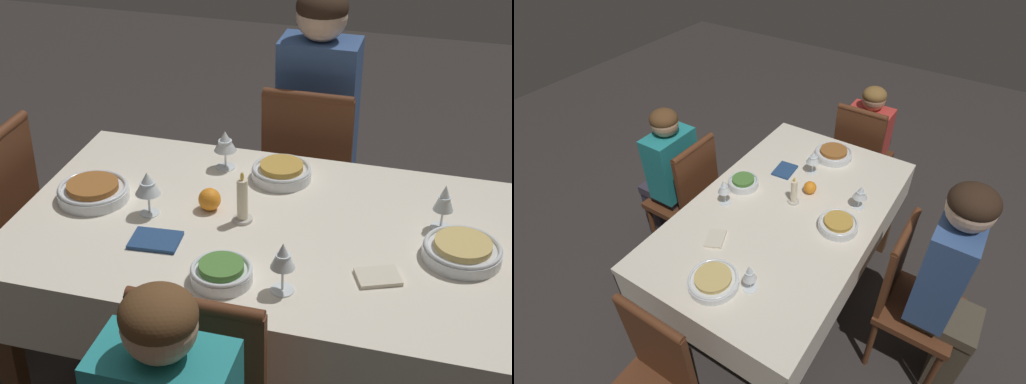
% 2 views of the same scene
% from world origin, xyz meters
% --- Properties ---
extents(ground_plane, '(8.00, 8.00, 0.00)m').
position_xyz_m(ground_plane, '(0.00, 0.00, 0.00)').
color(ground_plane, '#332D2B').
extents(dining_table, '(1.53, 0.93, 0.73)m').
position_xyz_m(dining_table, '(0.00, 0.00, 0.65)').
color(dining_table, silver).
rests_on(dining_table, ground_plane).
extents(chair_south, '(0.37, 0.37, 0.91)m').
position_xyz_m(chair_south, '(0.01, -0.72, 0.50)').
color(chair_south, '#562D19').
rests_on(chair_south, ground_plane).
extents(chair_east, '(0.37, 0.37, 0.91)m').
position_xyz_m(chair_east, '(1.01, -0.04, 0.50)').
color(chair_east, '#562D19').
rests_on(chair_east, ground_plane).
extents(chair_north, '(0.37, 0.37, 0.91)m').
position_xyz_m(chair_north, '(0.01, 0.72, 0.50)').
color(chair_north, '#562D19').
rests_on(chair_north, ground_plane).
extents(person_adult_denim, '(0.30, 0.34, 1.23)m').
position_xyz_m(person_adult_denim, '(0.01, -0.86, 0.70)').
color(person_adult_denim, '#4C4233').
rests_on(person_adult_denim, ground_plane).
extents(person_child_red, '(0.33, 0.30, 0.99)m').
position_xyz_m(person_child_red, '(1.17, -0.04, 0.54)').
color(person_child_red, '#282833').
rests_on(person_child_red, ground_plane).
extents(person_child_teal, '(0.30, 0.33, 1.08)m').
position_xyz_m(person_child_teal, '(0.01, 0.87, 0.59)').
color(person_child_teal, '#383342').
rests_on(person_child_teal, ground_plane).
extents(bowl_south, '(0.20, 0.20, 0.06)m').
position_xyz_m(bowl_south, '(0.02, -0.29, 0.76)').
color(bowl_south, silver).
rests_on(bowl_south, dining_table).
extents(wine_glass_south, '(0.08, 0.08, 0.14)m').
position_xyz_m(wine_glass_south, '(0.23, -0.32, 0.83)').
color(wine_glass_south, white).
rests_on(wine_glass_south, dining_table).
extents(bowl_east, '(0.23, 0.23, 0.06)m').
position_xyz_m(bowl_east, '(0.57, -0.01, 0.76)').
color(bowl_east, silver).
rests_on(bowl_east, dining_table).
extents(wine_glass_east, '(0.08, 0.08, 0.15)m').
position_xyz_m(wine_glass_east, '(0.36, 0.03, 0.84)').
color(wine_glass_east, white).
rests_on(wine_glass_east, dining_table).
extents(bowl_north, '(0.17, 0.17, 0.06)m').
position_xyz_m(bowl_north, '(0.04, 0.30, 0.76)').
color(bowl_north, silver).
rests_on(bowl_north, dining_table).
extents(wine_glass_north, '(0.07, 0.07, 0.15)m').
position_xyz_m(wine_glass_north, '(-0.13, 0.30, 0.84)').
color(wine_glass_north, white).
rests_on(wine_glass_north, dining_table).
extents(bowl_west, '(0.22, 0.22, 0.06)m').
position_xyz_m(bowl_west, '(-0.58, 0.02, 0.76)').
color(bowl_west, silver).
rests_on(bowl_west, dining_table).
extents(wine_glass_west, '(0.06, 0.06, 0.15)m').
position_xyz_m(wine_glass_west, '(-0.51, -0.13, 0.83)').
color(wine_glass_west, white).
rests_on(wine_glass_west, dining_table).
extents(candle_centerpiece, '(0.06, 0.06, 0.17)m').
position_xyz_m(candle_centerpiece, '(0.07, -0.01, 0.80)').
color(candle_centerpiece, beige).
rests_on(candle_centerpiece, dining_table).
extents(orange_fruit, '(0.07, 0.07, 0.07)m').
position_xyz_m(orange_fruit, '(0.19, -0.04, 0.77)').
color(orange_fruit, orange).
rests_on(orange_fruit, dining_table).
extents(napkin_red_folded, '(0.14, 0.13, 0.01)m').
position_xyz_m(napkin_red_folded, '(-0.37, 0.18, 0.74)').
color(napkin_red_folded, beige).
rests_on(napkin_red_folded, dining_table).
extents(napkin_spare_side, '(0.15, 0.12, 0.01)m').
position_xyz_m(napkin_spare_side, '(0.29, 0.17, 0.74)').
color(napkin_spare_side, navy).
rests_on(napkin_spare_side, dining_table).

